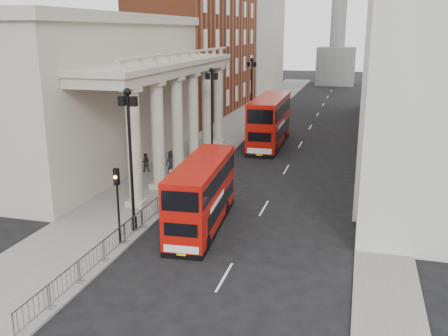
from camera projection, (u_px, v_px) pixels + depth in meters
The scene contains 19 objects.
ground at pixel (112, 262), 25.54m from camera, with size 260.00×260.00×0.00m, color black.
sidewalk_west at pixel (217, 139), 54.17m from camera, with size 6.00×140.00×0.12m, color slate.
sidewalk_east at pixel (375, 148), 49.96m from camera, with size 3.00×140.00×0.12m, color slate.
kerb at pixel (244, 141), 53.42m from camera, with size 0.20×140.00×0.14m, color slate.
portico_building at pixel (96, 95), 43.35m from camera, with size 9.00×28.00×12.00m, color #A19A87.
brick_building at pixel (201, 34), 69.90m from camera, with size 9.00×32.00×22.00m, color brown.
west_building_far at pixel (250, 38), 99.91m from camera, with size 9.00×30.00×20.00m, color #A19A87.
east_building at pixel (413, 19), 47.87m from camera, with size 8.00×55.00×25.00m, color beige.
monument_column at pixel (339, 8), 105.27m from camera, with size 8.00×8.00×54.20m.
lamp_post_south at pixel (130, 151), 28.10m from camera, with size 1.05×0.44×8.32m.
lamp_post_mid at pixel (212, 109), 42.97m from camera, with size 1.05×0.44×8.32m.
lamp_post_north at pixel (251, 89), 57.84m from camera, with size 1.05×0.44×8.32m.
traffic_light at pixel (117, 192), 26.68m from camera, with size 0.28×0.33×4.30m.
crowd_barriers at pixel (124, 233), 27.52m from camera, with size 0.50×18.75×1.10m.
bus_near at pixel (202, 193), 29.67m from camera, with size 2.93×9.53×4.05m.
bus_far at pixel (270, 120), 50.89m from camera, with size 3.01×11.57×4.97m.
pedestrian_a at pixel (158, 170), 38.77m from camera, with size 0.61×0.40×1.68m, color black.
pedestrian_b at pixel (145, 162), 41.34m from camera, with size 0.75×0.59×1.55m, color #292221.
pedestrian_c at pixel (171, 162), 40.87m from camera, with size 0.92×0.60×1.88m, color black.
Camera 1 is at (11.74, -20.97, 11.46)m, focal length 40.00 mm.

